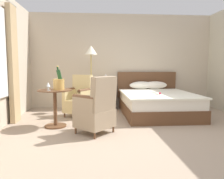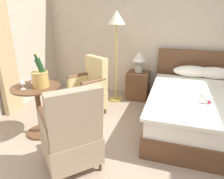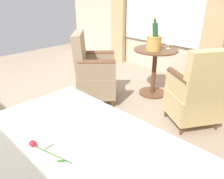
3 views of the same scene
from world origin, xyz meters
TOP-DOWN VIEW (x-y plane):
  - wall_headboard_side at (0.00, 2.75)m, footprint 5.38×0.12m
  - bed at (0.73, 1.60)m, footprint 1.74×2.20m
  - nightstand at (-0.50, 2.39)m, footprint 0.47×0.44m
  - bedside_lamp at (-0.50, 2.39)m, footprint 0.27×0.27m
  - floor_lamp_brass at (-0.90, 2.14)m, footprint 0.34×0.34m
  - side_table_round at (-1.60, 0.59)m, footprint 0.66×0.66m
  - champagne_bucket at (-1.51, 0.60)m, footprint 0.23×0.23m
  - wine_glass_near_bucket at (-1.74, 0.72)m, footprint 0.07×0.07m
  - wine_glass_near_edge at (-1.68, 0.45)m, footprint 0.07×0.07m
  - armchair_by_window at (-1.19, 1.47)m, footprint 0.73×0.72m
  - armchair_facing_bed at (-0.78, 0.08)m, footprint 0.80×0.80m

SIDE VIEW (x-z plane):
  - nightstand at x=-0.50m, z-range 0.00..0.57m
  - bed at x=0.73m, z-range -0.21..0.82m
  - armchair_by_window at x=-1.19m, z-range -0.08..0.92m
  - armchair_facing_bed at x=-0.78m, z-range -0.08..0.94m
  - side_table_round at x=-1.60m, z-range 0.07..0.81m
  - wine_glass_near_edge at x=-1.68m, z-range 0.77..0.90m
  - wine_glass_near_bucket at x=-1.74m, z-range 0.77..0.91m
  - bedside_lamp at x=-0.50m, z-range 0.64..1.06m
  - champagne_bucket at x=-1.51m, z-range 0.64..1.11m
  - wall_headboard_side at x=0.00m, z-range 0.00..2.71m
  - floor_lamp_brass at x=-0.90m, z-range 0.60..2.35m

